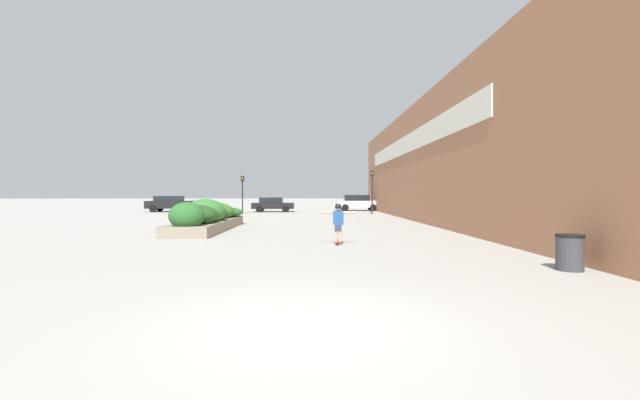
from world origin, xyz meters
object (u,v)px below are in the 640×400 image
skateboard (338,243)px  car_rightmost (171,203)px  trash_bin (570,252)px  car_leftmost (457,203)px  traffic_light_left (242,188)px  car_center_right (273,204)px  skateboarder (338,219)px  car_center_left (358,202)px  traffic_light_right (372,185)px

skateboard → car_rightmost: car_rightmost is taller
trash_bin → car_leftmost: size_ratio=0.17×
traffic_light_left → car_center_right: bearing=58.9°
skateboarder → skateboard: bearing=93.6°
car_rightmost → skateboard: bearing=28.4°
car_center_left → skateboarder: bearing=-7.6°
car_center_left → traffic_light_right: traffic_light_right is taller
skateboard → traffic_light_left: traffic_light_left is taller
skateboard → traffic_light_right: (4.40, 22.48, 2.47)m
traffic_light_right → car_leftmost: bearing=35.3°
car_center_left → car_rightmost: car_center_left is taller
car_rightmost → car_leftmost: bearing=95.1°
car_leftmost → car_rightmost: (-28.69, -2.56, 0.04)m
skateboard → car_leftmost: size_ratio=0.12×
traffic_light_left → skateboard: bearing=-73.1°
trash_bin → car_center_right: size_ratio=0.21×
skateboard → car_center_left: bearing=93.1°
skateboard → skateboarder: size_ratio=0.45×
skateboarder → car_leftmost: (14.19, 29.42, -0.12)m
car_center_left → car_rightmost: 18.48m
car_center_right → traffic_light_right: 10.05m
car_center_right → car_leftmost: bearing=98.7°
skateboarder → traffic_light_right: 22.97m
trash_bin → skateboard: bearing=134.7°
trash_bin → car_center_left: size_ratio=0.18×
skateboarder → traffic_light_right: traffic_light_right is taller
car_leftmost → car_center_left: size_ratio=1.06×
car_center_right → car_rightmost: (-9.87, 0.34, 0.08)m
car_leftmost → skateboard: bearing=154.2°
car_center_left → car_rightmost: bearing=-83.3°
skateboard → car_rightmost: 30.53m
car_leftmost → trash_bin: bearing=165.0°
car_center_right → car_center_left: bearing=106.4°
car_center_right → traffic_light_right: (9.03, -4.04, 1.81)m
car_leftmost → traffic_light_left: size_ratio=1.46×
skateboarder → traffic_light_right: bearing=89.6°
skateboard → skateboarder: skateboarder is taller
car_center_left → traffic_light_right: (0.54, -6.54, 1.69)m
skateboard → car_center_left: size_ratio=0.13×
skateboarder → traffic_light_right: (4.40, 22.48, 1.65)m
car_center_left → traffic_light_left: 12.56m
skateboard → traffic_light_left: bearing=117.6°
car_center_right → traffic_light_right: traffic_light_right is taller
traffic_light_left → traffic_light_right: (11.32, -0.25, 0.28)m
skateboarder → car_center_right: bearing=110.6°
car_leftmost → car_center_right: size_ratio=1.20×
traffic_light_left → car_center_left: bearing=30.3°
car_center_right → traffic_light_left: (-2.29, -3.79, 1.53)m
skateboarder → traffic_light_left: size_ratio=0.40×
car_leftmost → traffic_light_left: traffic_light_left is taller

